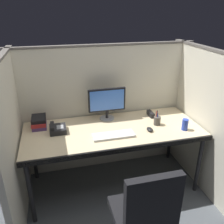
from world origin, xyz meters
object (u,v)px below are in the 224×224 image
(monitor_center, at_px, (107,102))
(book_stack, at_px, (39,122))
(computer_mouse, at_px, (150,129))
(desk_phone, at_px, (57,129))
(soda_can, at_px, (185,125))
(keyboard_main, at_px, (114,135))
(red_stapler, at_px, (151,114))
(desk, at_px, (113,134))
(pen_cup, at_px, (157,121))

(monitor_center, xyz_separation_m, book_stack, (-0.77, -0.01, -0.16))
(computer_mouse, height_order, desk_phone, desk_phone)
(book_stack, height_order, soda_can, soda_can)
(monitor_center, height_order, book_stack, monitor_center)
(keyboard_main, bearing_deg, red_stapler, 33.24)
(monitor_center, xyz_separation_m, red_stapler, (0.53, -0.05, -0.19))
(monitor_center, distance_m, computer_mouse, 0.58)
(monitor_center, distance_m, soda_can, 0.89)
(computer_mouse, xyz_separation_m, soda_can, (0.37, -0.07, 0.04))
(red_stapler, relative_size, book_stack, 0.66)
(desk, relative_size, book_stack, 8.39)
(soda_can, height_order, desk_phone, soda_can)
(book_stack, relative_size, soda_can, 1.86)
(red_stapler, bearing_deg, soda_can, -62.27)
(desk, xyz_separation_m, computer_mouse, (0.37, -0.12, 0.07))
(book_stack, bearing_deg, computer_mouse, -18.73)
(desk_phone, bearing_deg, monitor_center, 17.02)
(soda_can, relative_size, pen_cup, 0.74)
(computer_mouse, bearing_deg, keyboard_main, -177.60)
(computer_mouse, relative_size, soda_can, 0.79)
(soda_can, bearing_deg, red_stapler, 117.73)
(soda_can, bearing_deg, pen_cup, 142.03)
(desk, height_order, computer_mouse, computer_mouse)
(red_stapler, bearing_deg, desk, -156.69)
(monitor_center, relative_size, keyboard_main, 1.00)
(monitor_center, xyz_separation_m, computer_mouse, (0.37, -0.40, -0.20))
(book_stack, xyz_separation_m, desk_phone, (0.19, -0.16, -0.02))
(keyboard_main, height_order, book_stack, book_stack)
(red_stapler, height_order, book_stack, book_stack)
(computer_mouse, relative_size, desk_phone, 0.51)
(desk, distance_m, pen_cup, 0.51)
(desk, distance_m, keyboard_main, 0.16)
(desk, bearing_deg, monitor_center, 91.15)
(computer_mouse, distance_m, pen_cup, 0.18)
(book_stack, bearing_deg, desk_phone, -41.09)
(desk_phone, bearing_deg, book_stack, 138.91)
(desk, bearing_deg, red_stapler, 23.31)
(book_stack, relative_size, pen_cup, 1.36)
(desk_phone, xyz_separation_m, pen_cup, (1.09, -0.11, 0.02))
(keyboard_main, xyz_separation_m, book_stack, (-0.74, 0.40, 0.05))
(red_stapler, bearing_deg, keyboard_main, -146.76)
(computer_mouse, distance_m, book_stack, 1.20)
(red_stapler, relative_size, pen_cup, 0.90)
(keyboard_main, distance_m, red_stapler, 0.66)
(desk_phone, bearing_deg, keyboard_main, -23.59)
(soda_can, xyz_separation_m, pen_cup, (-0.24, 0.18, -0.01))
(monitor_center, height_order, desk_phone, monitor_center)
(book_stack, distance_m, pen_cup, 1.30)
(monitor_center, relative_size, pen_cup, 2.59)
(monitor_center, height_order, red_stapler, monitor_center)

